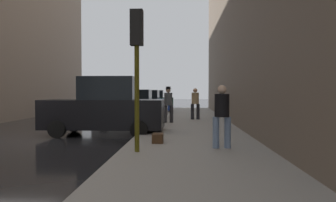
# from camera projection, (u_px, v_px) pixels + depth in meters

# --- Properties ---
(ground_plane) EXTENTS (120.00, 120.00, 0.00)m
(ground_plane) POSITION_uv_depth(u_px,v_px,m) (14.00, 142.00, 10.98)
(ground_plane) COLOR black
(sidewalk) EXTENTS (4.00, 40.00, 0.15)m
(sidewalk) POSITION_uv_depth(u_px,v_px,m) (193.00, 141.00, 10.69)
(sidewalk) COLOR gray
(sidewalk) RESTS_ON ground_plane
(parked_black_suv) EXTENTS (4.60, 2.07, 2.25)m
(parked_black_suv) POSITION_uv_depth(u_px,v_px,m) (105.00, 108.00, 12.66)
(parked_black_suv) COLOR black
(parked_black_suv) RESTS_ON ground_plane
(parked_gray_coupe) EXTENTS (4.22, 2.10, 1.79)m
(parked_gray_coupe) POSITION_uv_depth(u_px,v_px,m) (132.00, 106.00, 19.14)
(parked_gray_coupe) COLOR slate
(parked_gray_coupe) RESTS_ON ground_plane
(parked_blue_sedan) EXTENTS (4.25, 2.15, 1.79)m
(parked_blue_sedan) POSITION_uv_depth(u_px,v_px,m) (144.00, 102.00, 25.22)
(parked_blue_sedan) COLOR navy
(parked_blue_sedan) RESTS_ON ground_plane
(parked_dark_green_sedan) EXTENTS (4.23, 2.12, 1.79)m
(parked_dark_green_sedan) POSITION_uv_depth(u_px,v_px,m) (152.00, 100.00, 31.00)
(parked_dark_green_sedan) COLOR #193828
(parked_dark_green_sedan) RESTS_ON ground_plane
(fire_hydrant) EXTENTS (0.42, 0.22, 0.70)m
(fire_hydrant) POSITION_uv_depth(u_px,v_px,m) (154.00, 120.00, 13.67)
(fire_hydrant) COLOR red
(fire_hydrant) RESTS_ON sidewalk
(traffic_light) EXTENTS (0.32, 0.32, 3.60)m
(traffic_light) POSITION_uv_depth(u_px,v_px,m) (137.00, 49.00, 8.28)
(traffic_light) COLOR #514C0F
(traffic_light) RESTS_ON sidewalk
(pedestrian_with_beanie) EXTENTS (0.52, 0.45, 1.78)m
(pedestrian_with_beanie) POSITION_uv_depth(u_px,v_px,m) (168.00, 103.00, 16.13)
(pedestrian_with_beanie) COLOR #333338
(pedestrian_with_beanie) RESTS_ON sidewalk
(pedestrian_in_jeans) EXTENTS (0.52, 0.44, 1.71)m
(pedestrian_in_jeans) POSITION_uv_depth(u_px,v_px,m) (222.00, 113.00, 8.86)
(pedestrian_in_jeans) COLOR #728CB2
(pedestrian_in_jeans) RESTS_ON sidewalk
(pedestrian_in_tan_coat) EXTENTS (0.53, 0.47, 1.71)m
(pedestrian_in_tan_coat) POSITION_uv_depth(u_px,v_px,m) (195.00, 102.00, 17.96)
(pedestrian_in_tan_coat) COLOR black
(pedestrian_in_tan_coat) RESTS_ON sidewalk
(rolling_suitcase) EXTENTS (0.39, 0.58, 1.04)m
(rolling_suitcase) POSITION_uv_depth(u_px,v_px,m) (157.00, 117.00, 15.42)
(rolling_suitcase) COLOR black
(rolling_suitcase) RESTS_ON sidewalk
(duffel_bag) EXTENTS (0.32, 0.44, 0.28)m
(duffel_bag) POSITION_uv_depth(u_px,v_px,m) (158.00, 138.00, 9.79)
(duffel_bag) COLOR #472D19
(duffel_bag) RESTS_ON sidewalk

